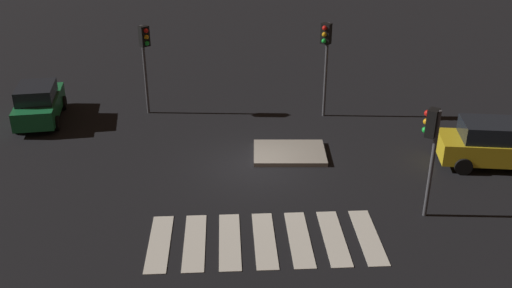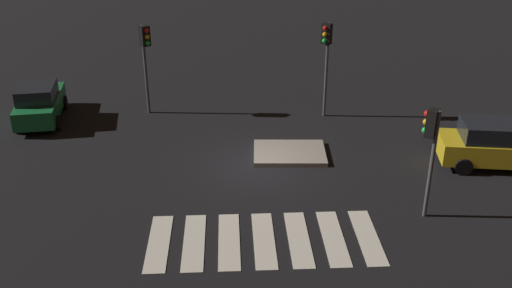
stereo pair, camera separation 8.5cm
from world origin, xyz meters
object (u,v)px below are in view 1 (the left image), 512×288
Objects in this scene: car_green at (39,103)px; traffic_light_north at (326,47)px; car_yellow at (493,144)px; traffic_light_west at (145,48)px; traffic_light_east at (431,137)px; traffic_island at (289,153)px.

traffic_light_north reaches higher than car_green.
car_yellow is 1.04× the size of traffic_light_west.
traffic_light_west is at bearing -7.73° from traffic_light_east.
car_green reaches higher than traffic_island.
traffic_island is 0.69× the size of car_yellow.
traffic_island is 0.71× the size of traffic_light_west.
traffic_island is 12.41m from car_green.
car_green is at bearing 159.61° from traffic_island.
traffic_island is 0.68× the size of traffic_light_north.
car_green is at bearing 172.50° from car_yellow.
traffic_light_east is (-3.99, -3.54, 2.09)m from car_yellow.
car_green is 13.91m from traffic_light_north.
traffic_light_east reaches higher than car_yellow.
car_yellow is 8.57m from traffic_light_north.
traffic_light_east reaches higher than car_green.
car_yellow reaches higher than traffic_island.
car_yellow is at bearing -112.64° from car_green.
traffic_light_north reaches higher than traffic_island.
traffic_light_north is at bearing 146.61° from car_yellow.
traffic_light_north reaches higher than traffic_light_east.
car_yellow is at bearing -103.19° from traffic_light_east.
traffic_light_north reaches higher than traffic_light_west.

